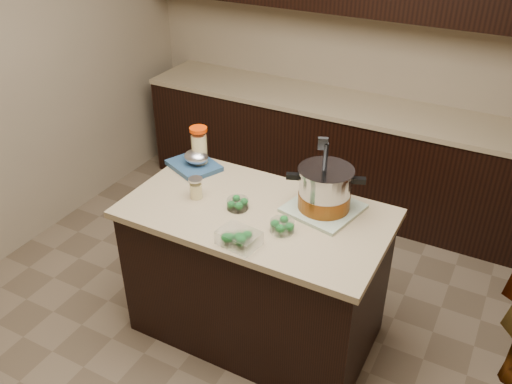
# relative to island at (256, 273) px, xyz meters

# --- Properties ---
(ground_plane) EXTENTS (4.00, 4.00, 0.00)m
(ground_plane) POSITION_rel_island_xyz_m (0.00, 0.00, -0.45)
(ground_plane) COLOR brown
(ground_plane) RESTS_ON ground
(room_shell) EXTENTS (4.04, 4.04, 2.72)m
(room_shell) POSITION_rel_island_xyz_m (0.00, 0.00, 1.26)
(room_shell) COLOR tan
(room_shell) RESTS_ON ground
(back_cabinets) EXTENTS (3.60, 0.63, 2.33)m
(back_cabinets) POSITION_rel_island_xyz_m (0.00, 1.74, 0.49)
(back_cabinets) COLOR black
(back_cabinets) RESTS_ON ground
(island) EXTENTS (1.46, 0.81, 0.90)m
(island) POSITION_rel_island_xyz_m (0.00, 0.00, 0.00)
(island) COLOR black
(island) RESTS_ON ground
(dish_towel) EXTENTS (0.43, 0.43, 0.02)m
(dish_towel) POSITION_rel_island_xyz_m (0.32, 0.18, 0.46)
(dish_towel) COLOR #5F8156
(dish_towel) RESTS_ON island
(stock_pot) EXTENTS (0.41, 0.39, 0.43)m
(stock_pot) POSITION_rel_island_xyz_m (0.32, 0.18, 0.57)
(stock_pot) COLOR #B7B7BC
(stock_pot) RESTS_ON dish_towel
(lemonade_pitcher) EXTENTS (0.14, 0.14, 0.26)m
(lemonade_pitcher) POSITION_rel_island_xyz_m (-0.55, 0.28, 0.57)
(lemonade_pitcher) COLOR beige
(lemonade_pitcher) RESTS_ON island
(mason_jar) EXTENTS (0.10, 0.10, 0.13)m
(mason_jar) POSITION_rel_island_xyz_m (-0.36, -0.04, 0.51)
(mason_jar) COLOR beige
(mason_jar) RESTS_ON island
(broccoli_tub_left) EXTENTS (0.16, 0.16, 0.06)m
(broccoli_tub_left) POSITION_rel_island_xyz_m (-0.10, -0.03, 0.47)
(broccoli_tub_left) COLOR silver
(broccoli_tub_left) RESTS_ON island
(broccoli_tub_right) EXTENTS (0.14, 0.14, 0.06)m
(broccoli_tub_right) POSITION_rel_island_xyz_m (0.21, -0.10, 0.48)
(broccoli_tub_right) COLOR silver
(broccoli_tub_right) RESTS_ON island
(broccoli_tub_rect) EXTENTS (0.22, 0.17, 0.07)m
(broccoli_tub_rect) POSITION_rel_island_xyz_m (0.07, -0.31, 0.48)
(broccoli_tub_rect) COLOR silver
(broccoli_tub_rect) RESTS_ON island
(blue_tray) EXTENTS (0.38, 0.34, 0.12)m
(blue_tray) POSITION_rel_island_xyz_m (-0.56, 0.24, 0.49)
(blue_tray) COLOR navy
(blue_tray) RESTS_ON island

